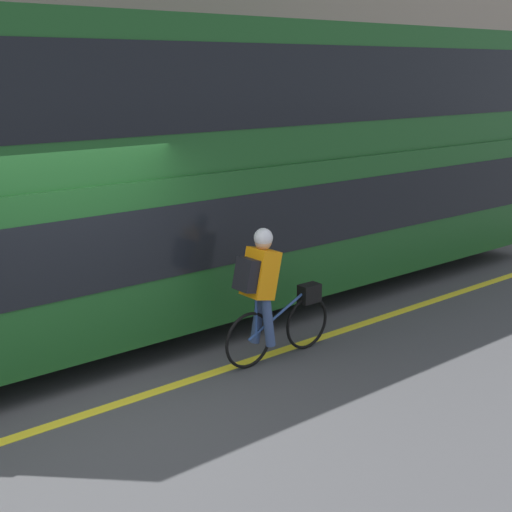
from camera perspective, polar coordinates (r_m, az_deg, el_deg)
The scene contains 6 objects.
ground_plane at distance 7.49m, azimuth -13.08°, elevation -11.51°, with size 80.00×80.00×0.00m, color #424244.
road_center_line at distance 7.35m, azimuth -12.49°, elevation -11.95°, with size 50.00×0.14×0.01m, color yellow.
bus at distance 9.83m, azimuth -0.92°, elevation 8.14°, with size 10.93×2.45×3.83m.
cyclist_on_bike at distance 8.00m, azimuth 0.96°, elevation -2.76°, with size 1.55×0.32×1.58m.
trash_bin at distance 13.24m, azimuth -8.83°, elevation 2.90°, with size 0.49×0.49×0.88m.
street_sign_post at distance 14.90m, azimuth 1.43°, elevation 7.57°, with size 0.36×0.09×2.22m.
Camera 1 is at (-2.87, -6.09, 3.28)m, focal length 50.00 mm.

